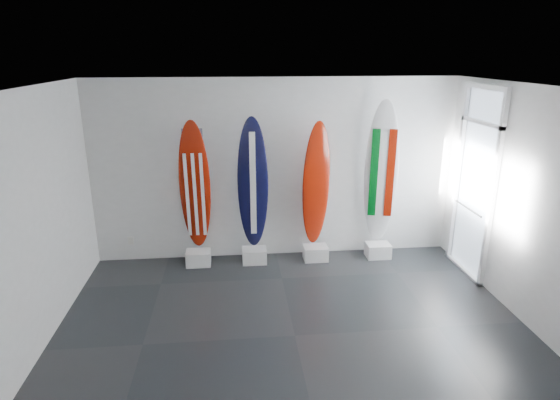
{
  "coord_description": "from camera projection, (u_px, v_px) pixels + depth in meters",
  "views": [
    {
      "loc": [
        -0.69,
        -4.96,
        3.37
      ],
      "look_at": [
        -0.04,
        1.4,
        1.33
      ],
      "focal_mm": 29.87,
      "sensor_mm": 36.0,
      "label": 1
    }
  ],
  "objects": [
    {
      "name": "display_block_usa",
      "position": [
        199.0,
        258.0,
        7.69
      ],
      "size": [
        0.4,
        0.3,
        0.24
      ],
      "primitive_type": "cube",
      "color": "silver",
      "rests_on": "floor"
    },
    {
      "name": "glass_door",
      "position": [
        475.0,
        185.0,
        7.11
      ],
      "size": [
        0.12,
        1.16,
        2.85
      ],
      "primitive_type": null,
      "color": "white",
      "rests_on": "floor"
    },
    {
      "name": "surfboard_swiss",
      "position": [
        316.0,
        185.0,
        7.62
      ],
      "size": [
        0.52,
        0.32,
        2.11
      ],
      "primitive_type": "ellipsoid",
      "rotation": [
        0.07,
        0.0,
        0.24
      ],
      "color": "maroon",
      "rests_on": "display_block_swiss"
    },
    {
      "name": "wall_right",
      "position": [
        542.0,
        214.0,
        5.62
      ],
      "size": [
        0.0,
        5.0,
        5.0
      ],
      "primitive_type": "plane",
      "rotation": [
        1.57,
        0.0,
        -1.57
      ],
      "color": "silver",
      "rests_on": "ground"
    },
    {
      "name": "floor",
      "position": [
        295.0,
        336.0,
        5.79
      ],
      "size": [
        6.0,
        6.0,
        0.0
      ],
      "primitive_type": "plane",
      "color": "black",
      "rests_on": "ground"
    },
    {
      "name": "display_block_navy",
      "position": [
        254.0,
        255.0,
        7.78
      ],
      "size": [
        0.4,
        0.3,
        0.24
      ],
      "primitive_type": "cube",
      "color": "silver",
      "rests_on": "floor"
    },
    {
      "name": "ceiling",
      "position": [
        298.0,
        89.0,
        4.88
      ],
      "size": [
        6.0,
        6.0,
        0.0
      ],
      "primitive_type": "plane",
      "rotation": [
        3.14,
        0.0,
        0.0
      ],
      "color": "white",
      "rests_on": "wall_back"
    },
    {
      "name": "wall_left",
      "position": [
        22.0,
        233.0,
        5.04
      ],
      "size": [
        0.0,
        5.0,
        5.0
      ],
      "primitive_type": "plane",
      "rotation": [
        1.57,
        0.0,
        1.57
      ],
      "color": "silver",
      "rests_on": "ground"
    },
    {
      "name": "wall_front",
      "position": [
        349.0,
        359.0,
        2.96
      ],
      "size": [
        6.0,
        0.0,
        6.0
      ],
      "primitive_type": "plane",
      "rotation": [
        -1.57,
        0.0,
        0.0
      ],
      "color": "silver",
      "rests_on": "ground"
    },
    {
      "name": "surfboard_italy",
      "position": [
        381.0,
        173.0,
        7.67
      ],
      "size": [
        0.59,
        0.35,
        2.44
      ],
      "primitive_type": "ellipsoid",
      "rotation": [
        0.06,
        0.0,
        -0.25
      ],
      "color": "white",
      "rests_on": "display_block_italy"
    },
    {
      "name": "surfboard_usa",
      "position": [
        195.0,
        186.0,
        7.42
      ],
      "size": [
        0.5,
        0.34,
        2.17
      ],
      "primitive_type": "ellipsoid",
      "rotation": [
        0.11,
        0.0,
        -0.02
      ],
      "color": "maroon",
      "rests_on": "display_block_usa"
    },
    {
      "name": "display_block_swiss",
      "position": [
        316.0,
        253.0,
        7.88
      ],
      "size": [
        0.4,
        0.3,
        0.24
      ],
      "primitive_type": "cube",
      "color": "silver",
      "rests_on": "floor"
    },
    {
      "name": "surfboard_navy",
      "position": [
        253.0,
        184.0,
        7.51
      ],
      "size": [
        0.51,
        0.22,
        2.19
      ],
      "primitive_type": "ellipsoid",
      "rotation": [
        0.05,
        0.0,
        -0.08
      ],
      "color": "black",
      "rests_on": "display_block_navy"
    },
    {
      "name": "display_block_italy",
      "position": [
        378.0,
        250.0,
        7.98
      ],
      "size": [
        0.4,
        0.3,
        0.24
      ],
      "primitive_type": "cube",
      "color": "silver",
      "rests_on": "floor"
    },
    {
      "name": "wall_outlet",
      "position": [
        131.0,
        241.0,
        7.8
      ],
      "size": [
        0.09,
        0.02,
        0.13
      ],
      "primitive_type": "cube",
      "color": "silver",
      "rests_on": "wall_back"
    },
    {
      "name": "balcony",
      "position": [
        546.0,
        238.0,
        7.52
      ],
      "size": [
        2.8,
        2.2,
        1.2
      ],
      "primitive_type": null,
      "color": "slate",
      "rests_on": "ground"
    },
    {
      "name": "wall_back",
      "position": [
        276.0,
        170.0,
        7.7
      ],
      "size": [
        6.0,
        0.0,
        6.0
      ],
      "primitive_type": "plane",
      "rotation": [
        1.57,
        0.0,
        0.0
      ],
      "color": "silver",
      "rests_on": "ground"
    }
  ]
}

